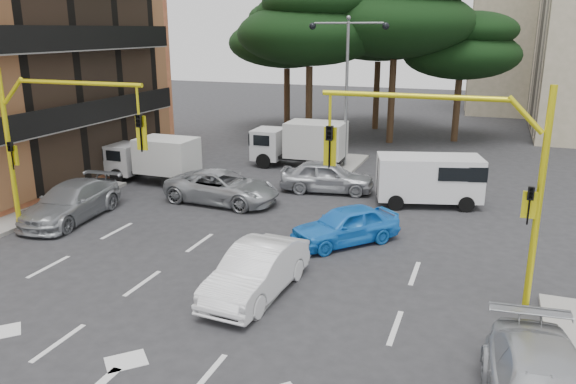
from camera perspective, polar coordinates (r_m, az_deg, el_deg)
name	(u,v)px	position (r m, az deg, el deg)	size (l,w,h in m)	color
ground	(202,294)	(16.45, -8.70, -10.19)	(120.00, 120.00, 0.00)	#28282B
median_strip	(344,167)	(30.58, 5.74, 2.57)	(1.40, 6.00, 0.15)	gray
apartment_beige_far	(572,16)	(57.11, 26.87, 15.68)	(16.20, 12.15, 16.70)	tan
pine_left_near	(310,23)	(36.54, 2.30, 16.77)	(9.15, 9.15, 10.23)	#382616
pine_center	(397,12)	(37.31, 11.00, 17.55)	(9.98, 9.98, 11.16)	#382616
pine_left_far	(287,34)	(41.31, -0.06, 15.76)	(8.32, 8.32, 9.30)	#382616
pine_right	(463,46)	(38.85, 17.33, 14.00)	(7.49, 7.49, 8.37)	#382616
pine_back	(380,24)	(42.58, 9.34, 16.50)	(9.15, 9.15, 10.23)	#382616
signal_mast_right	(467,165)	(15.20, 17.74, 2.59)	(5.79, 0.37, 6.00)	yellow
signal_mast_left	(47,133)	(20.73, -23.27, 5.53)	(5.79, 0.37, 6.00)	yellow
street_lamp_center	(347,66)	(29.78, 6.04, 12.62)	(4.16, 0.36, 7.77)	slate
car_white_hatch	(257,271)	(15.98, -3.22, -8.01)	(1.51, 4.33, 1.43)	white
car_blue_compact	(346,225)	(19.76, 5.87, -3.36)	(1.58, 3.93, 1.34)	blue
car_silver_wagon	(71,202)	(23.70, -21.18, -0.93)	(2.00, 4.93, 1.43)	#95989C
car_silver_cross_a	(223,187)	(24.40, -6.67, 0.50)	(2.30, 4.99, 1.39)	#9DA1A5
car_silver_cross_b	(327,176)	(25.91, 4.00, 1.60)	(1.72, 4.29, 1.46)	#A8ABB1
van_white	(428,180)	(24.59, 14.08, 1.17)	(1.95, 4.31, 2.15)	white
box_truck_a	(153,160)	(28.22, -13.57, 3.21)	(1.91, 4.55, 2.24)	silver
box_truck_b	(299,144)	(30.47, 1.17, 4.87)	(2.14, 5.10, 2.51)	silver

